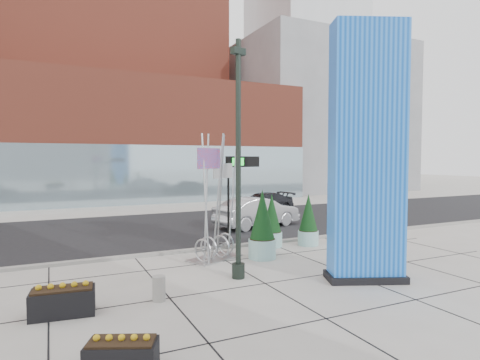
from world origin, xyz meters
name	(u,v)px	position (x,y,z in m)	size (l,w,h in m)	color
ground	(222,279)	(0.00, 0.00, 0.00)	(160.00, 160.00, 0.00)	#9E9991
street_asphalt	(151,229)	(0.00, 10.00, 0.01)	(80.00, 12.00, 0.02)	black
curb_edge	(184,251)	(0.00, 4.00, 0.06)	(80.00, 0.30, 0.12)	gray
tower_podium	(119,141)	(1.00, 27.00, 5.50)	(34.00, 10.00, 11.00)	#993E2C
tower_glass_front	(129,175)	(1.00, 22.20, 2.50)	(34.00, 0.60, 5.00)	#8CA5B2
building_grey_parking	(310,119)	(26.00, 32.00, 9.00)	(20.00, 18.00, 18.00)	slate
building_pale_office	(305,24)	(36.00, 48.00, 27.50)	(16.00, 16.00, 55.00)	#B2B7BC
blue_pylon	(367,157)	(4.00, -2.06, 3.87)	(2.63, 1.92, 8.01)	blue
lamp_post	(238,182)	(0.50, -0.12, 3.09)	(0.51, 0.42, 7.55)	black
public_art_sculpture	(215,226)	(0.76, 2.51, 1.26)	(2.36, 1.82, 4.80)	#A5A6A9
concrete_bollard	(159,288)	(-2.31, -1.09, 0.34)	(0.35, 0.35, 0.68)	gray
overhead_street_sign	(243,169)	(2.55, 3.80, 3.38)	(1.82, 0.70, 3.93)	black
round_planter_east	(308,221)	(5.41, 3.03, 1.08)	(0.91, 0.91, 2.28)	#95C8C4
round_planter_mid	(272,222)	(3.79, 3.45, 1.08)	(0.92, 0.92, 2.29)	#95C8C4
round_planter_west	(262,226)	(2.42, 1.80, 1.26)	(1.06, 1.06, 2.66)	#95C8C4
box_planter_north	(63,300)	(-4.68, -1.05, 0.37)	(1.55, 0.91, 0.81)	black
box_planter_south	(122,354)	(-3.80, -4.35, 0.32)	(1.39, 1.08, 0.69)	black
car_silver_mid	(257,212)	(5.56, 8.12, 0.84)	(1.77, 5.08, 1.67)	#A9ABB1
car_dark_east	(262,203)	(8.45, 12.89, 0.72)	(2.01, 4.94, 1.43)	black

